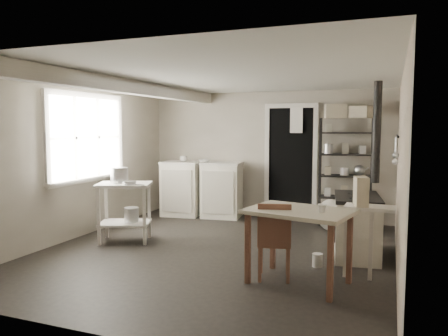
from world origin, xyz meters
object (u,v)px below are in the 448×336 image
(base_cabinets, at_px, (202,191))
(stove, at_px, (357,222))
(stockpot, at_px, (119,177))
(chair, at_px, (274,235))
(prep_table, at_px, (125,214))
(shelf_rack, at_px, (345,169))
(flour_sack, at_px, (330,216))
(work_table, at_px, (299,249))

(base_cabinets, relative_size, stove, 1.55)
(stove, bearing_deg, stockpot, 179.77)
(chair, bearing_deg, prep_table, 149.26)
(stockpot, xyz_separation_m, stove, (3.29, 0.43, -0.50))
(stockpot, distance_m, shelf_rack, 3.71)
(flour_sack, bearing_deg, work_table, -90.03)
(base_cabinets, xyz_separation_m, flour_sack, (2.41, -0.35, -0.22))
(stockpot, height_order, work_table, stockpot)
(chair, bearing_deg, shelf_rack, 67.93)
(base_cabinets, xyz_separation_m, chair, (2.12, -2.83, 0.02))
(stove, xyz_separation_m, flour_sack, (-0.49, 1.29, -0.20))
(shelf_rack, height_order, stove, shelf_rack)
(prep_table, relative_size, stockpot, 3.09)
(prep_table, height_order, chair, chair)
(prep_table, bearing_deg, base_cabinets, 81.80)
(shelf_rack, bearing_deg, stockpot, -154.36)
(shelf_rack, xyz_separation_m, chair, (-0.44, -3.00, -0.46))
(base_cabinets, relative_size, shelf_rack, 0.85)
(base_cabinets, relative_size, flour_sack, 3.05)
(shelf_rack, relative_size, flour_sack, 3.57)
(prep_table, xyz_separation_m, flour_sack, (2.71, 1.74, -0.16))
(base_cabinets, distance_m, work_table, 3.77)
(work_table, relative_size, chair, 1.23)
(base_cabinets, bearing_deg, shelf_rack, -4.10)
(stove, height_order, work_table, stove)
(stockpot, distance_m, work_table, 2.97)
(stockpot, height_order, flour_sack, stockpot)
(flour_sack, bearing_deg, shelf_rack, 73.57)
(prep_table, distance_m, flour_sack, 3.23)
(stove, height_order, flour_sack, stove)
(work_table, xyz_separation_m, chair, (-0.28, 0.07, 0.10))
(prep_table, bearing_deg, stove, 7.96)
(base_cabinets, bearing_deg, work_table, -58.26)
(prep_table, xyz_separation_m, shelf_rack, (2.86, 2.26, 0.55))
(stove, xyz_separation_m, chair, (-0.78, -1.19, 0.05))
(stove, relative_size, work_table, 0.95)
(prep_table, height_order, work_table, prep_table)
(prep_table, bearing_deg, shelf_rack, 38.33)
(stove, height_order, chair, chair)
(stockpot, height_order, shelf_rack, shelf_rack)
(chair, relative_size, flour_sack, 1.69)
(base_cabinets, distance_m, shelf_rack, 2.61)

